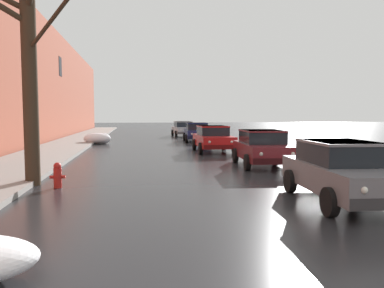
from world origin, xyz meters
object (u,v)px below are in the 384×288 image
at_px(sedan_darkblue_parked_far_down_block, 197,132).
at_px(sedan_silver_queued_behind_truck, 183,128).
at_px(sedan_red_parked_kerbside_mid, 213,138).
at_px(sedan_grey_approaching_near_lane, 342,170).
at_px(bare_tree_second_along_sidewalk, 27,54).
at_px(sedan_maroon_parked_kerbside_close, 263,147).
at_px(fire_hydrant, 58,175).

bearing_deg(sedan_darkblue_parked_far_down_block, sedan_silver_queued_behind_truck, 91.34).
bearing_deg(sedan_silver_queued_behind_truck, sedan_red_parked_kerbside_mid, -90.80).
bearing_deg(sedan_grey_approaching_near_lane, bare_tree_second_along_sidewalk, 157.44).
bearing_deg(sedan_darkblue_parked_far_down_block, sedan_maroon_parked_kerbside_close, -88.46).
height_order(sedan_red_parked_kerbside_mid, fire_hydrant, sedan_red_parked_kerbside_mid).
distance_m(bare_tree_second_along_sidewalk, fire_hydrant, 3.49).
bearing_deg(fire_hydrant, sedan_silver_queued_behind_truck, 74.99).
relative_size(sedan_maroon_parked_kerbside_close, sedan_darkblue_parked_far_down_block, 0.97).
xyz_separation_m(sedan_grey_approaching_near_lane, fire_hydrant, (-6.89, 2.77, -0.39)).
xyz_separation_m(sedan_red_parked_kerbside_mid, fire_hydrant, (-6.42, -9.77, -0.40)).
xyz_separation_m(bare_tree_second_along_sidewalk, sedan_silver_queued_behind_truck, (7.45, 24.30, -2.97)).
distance_m(bare_tree_second_along_sidewalk, sedan_darkblue_parked_far_down_block, 19.12).
bearing_deg(sedan_darkblue_parked_far_down_block, bare_tree_second_along_sidewalk, -113.79).
relative_size(sedan_darkblue_parked_far_down_block, fire_hydrant, 5.99).
xyz_separation_m(bare_tree_second_along_sidewalk, fire_hydrant, (0.82, -0.44, -3.36)).
relative_size(sedan_grey_approaching_near_lane, sedan_darkblue_parked_far_down_block, 0.95).
relative_size(bare_tree_second_along_sidewalk, sedan_darkblue_parked_far_down_block, 1.63).
relative_size(bare_tree_second_along_sidewalk, sedan_grey_approaching_near_lane, 1.73).
bearing_deg(sedan_maroon_parked_kerbside_close, bare_tree_second_along_sidewalk, -158.47).
relative_size(sedan_silver_queued_behind_truck, fire_hydrant, 6.07).
bearing_deg(sedan_red_parked_kerbside_mid, sedan_maroon_parked_kerbside_close, -83.06).
xyz_separation_m(bare_tree_second_along_sidewalk, sedan_darkblue_parked_far_down_block, (7.62, 17.28, -2.97)).
bearing_deg(sedan_maroon_parked_kerbside_close, fire_hydrant, -153.40).
bearing_deg(sedan_grey_approaching_near_lane, sedan_maroon_parked_kerbside_close, 87.45).
distance_m(sedan_silver_queued_behind_truck, fire_hydrant, 25.61).
xyz_separation_m(sedan_grey_approaching_near_lane, sedan_silver_queued_behind_truck, (-0.26, 27.50, 0.00)).
height_order(bare_tree_second_along_sidewalk, sedan_maroon_parked_kerbside_close, bare_tree_second_along_sidewalk).
bearing_deg(sedan_maroon_parked_kerbside_close, sedan_darkblue_parked_far_down_block, 91.54).
bearing_deg(sedan_red_parked_kerbside_mid, fire_hydrant, -123.32).
xyz_separation_m(sedan_maroon_parked_kerbside_close, fire_hydrant, (-7.17, -3.59, -0.40)).
bearing_deg(bare_tree_second_along_sidewalk, fire_hydrant, -27.99).
xyz_separation_m(sedan_grey_approaching_near_lane, sedan_maroon_parked_kerbside_close, (0.28, 6.36, 0.00)).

